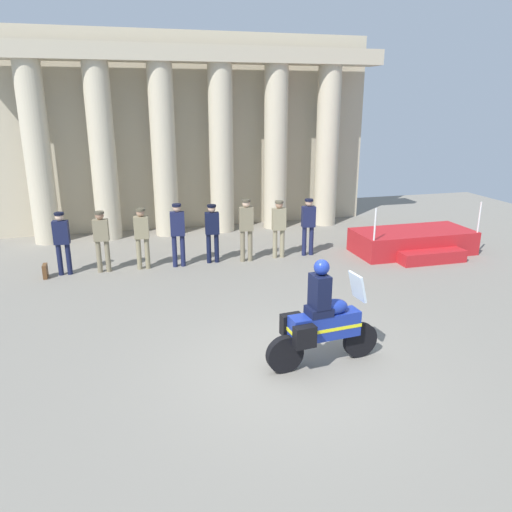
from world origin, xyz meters
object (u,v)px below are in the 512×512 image
(officer_in_row_7, at_px, (308,222))
(motorcycle_with_rider, at_px, (321,322))
(officer_in_row_0, at_px, (62,239))
(officer_in_row_1, at_px, (101,237))
(officer_in_row_5, at_px, (246,225))
(reviewing_stand, at_px, (414,242))
(briefcase_on_ground, at_px, (45,271))
(officer_in_row_2, at_px, (142,234))
(officer_in_row_4, at_px, (212,229))
(officer_in_row_3, at_px, (178,230))
(officer_in_row_6, at_px, (279,225))

(officer_in_row_7, xyz_separation_m, motorcycle_with_rider, (-2.09, -6.07, -0.19))
(officer_in_row_0, bearing_deg, officer_in_row_1, -176.19)
(officer_in_row_0, relative_size, officer_in_row_5, 0.94)
(officer_in_row_0, distance_m, officer_in_row_5, 4.85)
(reviewing_stand, distance_m, briefcase_on_ground, 10.32)
(officer_in_row_7, relative_size, motorcycle_with_rider, 0.80)
(officer_in_row_7, height_order, motorcycle_with_rider, motorcycle_with_rider)
(officer_in_row_2, relative_size, officer_in_row_4, 1.01)
(officer_in_row_4, xyz_separation_m, officer_in_row_7, (2.81, -0.03, 0.02))
(officer_in_row_3, relative_size, officer_in_row_4, 1.06)
(officer_in_row_5, bearing_deg, motorcycle_with_rider, 93.96)
(officer_in_row_1, xyz_separation_m, officer_in_row_3, (1.97, -0.06, 0.06))
(officer_in_row_0, distance_m, officer_in_row_3, 2.95)
(officer_in_row_2, height_order, motorcycle_with_rider, motorcycle_with_rider)
(briefcase_on_ground, bearing_deg, officer_in_row_0, 15.87)
(officer_in_row_5, relative_size, motorcycle_with_rider, 0.84)
(officer_in_row_0, height_order, officer_in_row_7, officer_in_row_7)
(officer_in_row_1, distance_m, officer_in_row_3, 1.98)
(briefcase_on_ground, bearing_deg, officer_in_row_5, 0.10)
(officer_in_row_0, xyz_separation_m, officer_in_row_5, (4.84, -0.12, 0.07))
(officer_in_row_7, bearing_deg, officer_in_row_3, 7.05)
(motorcycle_with_rider, bearing_deg, officer_in_row_7, 65.36)
(officer_in_row_4, height_order, officer_in_row_6, officer_in_row_6)
(reviewing_stand, bearing_deg, officer_in_row_3, 175.22)
(officer_in_row_6, xyz_separation_m, briefcase_on_ground, (-6.30, -0.10, -0.80))
(officer_in_row_1, bearing_deg, motorcycle_with_rider, 127.11)
(reviewing_stand, xyz_separation_m, officer_in_row_4, (-5.93, 0.68, 0.64))
(officer_in_row_1, xyz_separation_m, briefcase_on_ground, (-1.45, -0.10, -0.79))
(reviewing_stand, distance_m, officer_in_row_6, 4.11)
(reviewing_stand, distance_m, officer_in_row_7, 3.25)
(reviewing_stand, xyz_separation_m, briefcase_on_ground, (-10.31, 0.54, -0.15))
(briefcase_on_ground, bearing_deg, officer_in_row_7, 0.84)
(officer_in_row_5, height_order, motorcycle_with_rider, motorcycle_with_rider)
(officer_in_row_1, distance_m, briefcase_on_ground, 1.65)
(officer_in_row_0, height_order, officer_in_row_6, officer_in_row_6)
(officer_in_row_5, xyz_separation_m, officer_in_row_6, (0.98, 0.09, -0.06))
(motorcycle_with_rider, bearing_deg, officer_in_row_5, 82.33)
(officer_in_row_6, bearing_deg, officer_in_row_1, 6.07)
(officer_in_row_2, relative_size, officer_in_row_7, 0.99)
(officer_in_row_2, relative_size, motorcycle_with_rider, 0.79)
(officer_in_row_2, distance_m, officer_in_row_6, 3.82)
(officer_in_row_2, xyz_separation_m, officer_in_row_3, (0.95, -0.05, 0.05))
(officer_in_row_4, bearing_deg, officer_in_row_1, 6.79)
(officer_in_row_5, bearing_deg, reviewing_stand, 179.73)
(officer_in_row_4, relative_size, briefcase_on_ground, 4.57)
(officer_in_row_2, distance_m, officer_in_row_7, 4.72)
(officer_in_row_4, xyz_separation_m, briefcase_on_ground, (-4.38, -0.14, -0.79))
(briefcase_on_ground, bearing_deg, officer_in_row_2, 2.00)
(officer_in_row_7, xyz_separation_m, briefcase_on_ground, (-7.19, -0.11, -0.81))
(reviewing_stand, bearing_deg, officer_in_row_5, 173.73)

